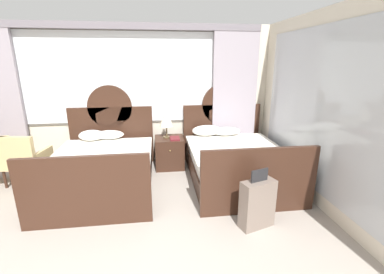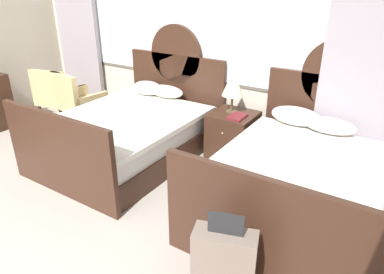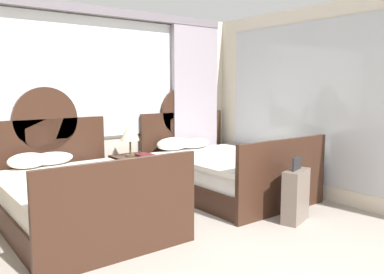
{
  "view_description": "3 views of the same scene",
  "coord_description": "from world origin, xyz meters",
  "px_view_note": "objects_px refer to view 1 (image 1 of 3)",
  "views": [
    {
      "loc": [
        0.69,
        -1.4,
        2.01
      ],
      "look_at": [
        1.2,
        2.52,
        0.86
      ],
      "focal_mm": 24.41,
      "sensor_mm": 36.0,
      "label": 1
    },
    {
      "loc": [
        2.67,
        -0.32,
        2.16
      ],
      "look_at": [
        1.15,
        2.04,
        0.87
      ],
      "focal_mm": 32.66,
      "sensor_mm": 36.0,
      "label": 2
    },
    {
      "loc": [
        -1.81,
        -1.5,
        1.59
      ],
      "look_at": [
        1.26,
        2.56,
        0.93
      ],
      "focal_mm": 36.82,
      "sensor_mm": 36.0,
      "label": 3
    }
  ],
  "objects_px": {
    "book_on_nightstand": "(175,138)",
    "suitcase_on_floor": "(257,204)",
    "table_lamp_on_nightstand": "(166,118)",
    "bed_near_mirror": "(234,160)",
    "armchair_by_window_left": "(24,158)",
    "nightstand_between_beds": "(169,152)",
    "bed_near_window": "(104,167)"
  },
  "relations": [
    {
      "from": "book_on_nightstand",
      "to": "suitcase_on_floor",
      "type": "bearing_deg",
      "value": -66.0
    },
    {
      "from": "bed_near_window",
      "to": "book_on_nightstand",
      "type": "height_order",
      "value": "bed_near_window"
    },
    {
      "from": "bed_near_window",
      "to": "nightstand_between_beds",
      "type": "height_order",
      "value": "bed_near_window"
    },
    {
      "from": "table_lamp_on_nightstand",
      "to": "suitcase_on_floor",
      "type": "height_order",
      "value": "table_lamp_on_nightstand"
    },
    {
      "from": "nightstand_between_beds",
      "to": "armchair_by_window_left",
      "type": "bearing_deg",
      "value": -170.09
    },
    {
      "from": "bed_near_window",
      "to": "bed_near_mirror",
      "type": "height_order",
      "value": "same"
    },
    {
      "from": "table_lamp_on_nightstand",
      "to": "book_on_nightstand",
      "type": "xyz_separation_m",
      "value": [
        0.14,
        -0.13,
        -0.36
      ]
    },
    {
      "from": "suitcase_on_floor",
      "to": "book_on_nightstand",
      "type": "bearing_deg",
      "value": 114.0
    },
    {
      "from": "bed_near_window",
      "to": "armchair_by_window_left",
      "type": "relative_size",
      "value": 2.48
    },
    {
      "from": "book_on_nightstand",
      "to": "armchair_by_window_left",
      "type": "distance_m",
      "value": 2.57
    },
    {
      "from": "table_lamp_on_nightstand",
      "to": "suitcase_on_floor",
      "type": "distance_m",
      "value": 2.44
    },
    {
      "from": "armchair_by_window_left",
      "to": "nightstand_between_beds",
      "type": "bearing_deg",
      "value": 9.91
    },
    {
      "from": "bed_near_mirror",
      "to": "nightstand_between_beds",
      "type": "bearing_deg",
      "value": 148.34
    },
    {
      "from": "nightstand_between_beds",
      "to": "armchair_by_window_left",
      "type": "height_order",
      "value": "armchair_by_window_left"
    },
    {
      "from": "bed_near_mirror",
      "to": "armchair_by_window_left",
      "type": "xyz_separation_m",
      "value": [
        -3.55,
        0.26,
        0.12
      ]
    },
    {
      "from": "bed_near_window",
      "to": "suitcase_on_floor",
      "type": "height_order",
      "value": "bed_near_window"
    },
    {
      "from": "nightstand_between_beds",
      "to": "armchair_by_window_left",
      "type": "relative_size",
      "value": 0.67
    },
    {
      "from": "armchair_by_window_left",
      "to": "suitcase_on_floor",
      "type": "relative_size",
      "value": 1.14
    },
    {
      "from": "bed_near_mirror",
      "to": "nightstand_between_beds",
      "type": "height_order",
      "value": "bed_near_mirror"
    },
    {
      "from": "bed_near_window",
      "to": "book_on_nightstand",
      "type": "relative_size",
      "value": 8.43
    },
    {
      "from": "nightstand_between_beds",
      "to": "table_lamp_on_nightstand",
      "type": "relative_size",
      "value": 1.09
    },
    {
      "from": "nightstand_between_beds",
      "to": "suitcase_on_floor",
      "type": "bearing_deg",
      "value": -64.81
    },
    {
      "from": "bed_near_window",
      "to": "nightstand_between_beds",
      "type": "bearing_deg",
      "value": 31.56
    },
    {
      "from": "suitcase_on_floor",
      "to": "armchair_by_window_left",
      "type": "bearing_deg",
      "value": 154.05
    },
    {
      "from": "nightstand_between_beds",
      "to": "suitcase_on_floor",
      "type": "relative_size",
      "value": 0.77
    },
    {
      "from": "book_on_nightstand",
      "to": "suitcase_on_floor",
      "type": "xyz_separation_m",
      "value": [
        0.88,
        -1.98,
        -0.29
      ]
    },
    {
      "from": "nightstand_between_beds",
      "to": "bed_near_mirror",
      "type": "bearing_deg",
      "value": -31.66
    },
    {
      "from": "bed_near_window",
      "to": "nightstand_between_beds",
      "type": "distance_m",
      "value": 1.31
    },
    {
      "from": "bed_near_mirror",
      "to": "armchair_by_window_left",
      "type": "bearing_deg",
      "value": 175.87
    },
    {
      "from": "bed_near_window",
      "to": "bed_near_mirror",
      "type": "xyz_separation_m",
      "value": [
        2.23,
        0.0,
        0.0
      ]
    },
    {
      "from": "nightstand_between_beds",
      "to": "suitcase_on_floor",
      "type": "xyz_separation_m",
      "value": [
        0.98,
        -2.09,
        0.02
      ]
    },
    {
      "from": "armchair_by_window_left",
      "to": "suitcase_on_floor",
      "type": "xyz_separation_m",
      "value": [
        3.43,
        -1.67,
        -0.15
      ]
    }
  ]
}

